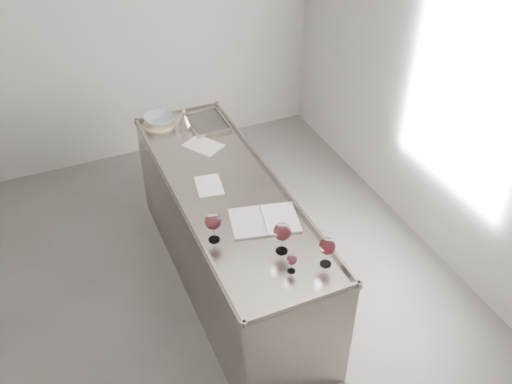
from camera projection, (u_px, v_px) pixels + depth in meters
name	position (u px, v px, depth m)	size (l,w,h in m)	color
room_shell	(166.00, 176.00, 3.45)	(4.54, 5.04, 2.84)	#555350
counter	(229.00, 237.00, 4.39)	(0.77, 2.42, 0.97)	gray
wine_glass_left	(213.00, 222.00, 3.59)	(0.11, 0.11, 0.21)	white
wine_glass_middle	(282.00, 232.00, 3.50)	(0.11, 0.11, 0.22)	white
wine_glass_right	(327.00, 247.00, 3.41)	(0.10, 0.10, 0.20)	white
wine_glass_small	(292.00, 260.00, 3.40)	(0.06, 0.06, 0.13)	white
notebook	(264.00, 220.00, 3.82)	(0.51, 0.41, 0.02)	white
loose_paper_top	(203.00, 145.00, 4.56)	(0.21, 0.29, 0.00)	white
loose_paper_under	(209.00, 185.00, 4.14)	(0.18, 0.26, 0.00)	white
trivet	(159.00, 124.00, 4.82)	(0.27, 0.27, 0.02)	beige
ceramic_bowl	(159.00, 119.00, 4.79)	(0.25, 0.25, 0.06)	#99AAB2
wine_funnel	(185.00, 121.00, 4.75)	(0.13, 0.13, 0.19)	gray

